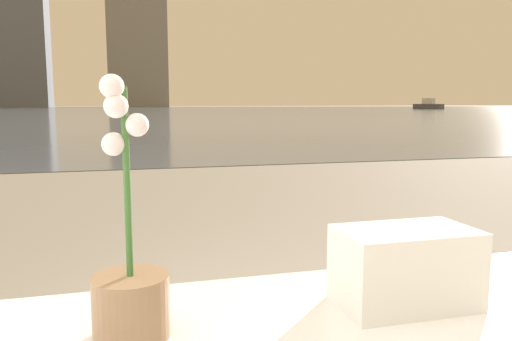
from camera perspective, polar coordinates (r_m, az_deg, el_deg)
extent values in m
cylinder|color=#8C6B4C|center=(0.94, -14.06, -14.82)|extent=(0.14, 0.14, 0.11)
cylinder|color=#38662D|center=(0.88, -14.53, -1.45)|extent=(0.01, 0.01, 0.33)
sphere|color=silver|center=(0.85, -16.17, 9.24)|extent=(0.04, 0.04, 0.04)
sphere|color=silver|center=(0.85, -15.72, 7.11)|extent=(0.04, 0.04, 0.04)
sphere|color=silver|center=(0.87, -13.44, 5.09)|extent=(0.04, 0.04, 0.04)
sphere|color=silver|center=(0.87, -15.98, 2.92)|extent=(0.04, 0.04, 0.04)
cube|color=white|center=(1.10, 16.58, -13.51)|extent=(0.28, 0.16, 0.04)
cube|color=white|center=(1.09, 16.66, -11.54)|extent=(0.28, 0.16, 0.04)
cube|color=white|center=(1.07, 16.74, -9.52)|extent=(0.28, 0.16, 0.04)
cube|color=white|center=(1.06, 16.83, -7.46)|extent=(0.28, 0.16, 0.04)
cube|color=slate|center=(62.05, -14.72, 6.64)|extent=(180.00, 110.00, 0.01)
cube|color=#4C4C51|center=(80.43, 19.10, 6.93)|extent=(3.32, 4.54, 0.76)
cube|color=silver|center=(80.43, 19.12, 7.51)|extent=(1.71, 1.94, 0.87)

